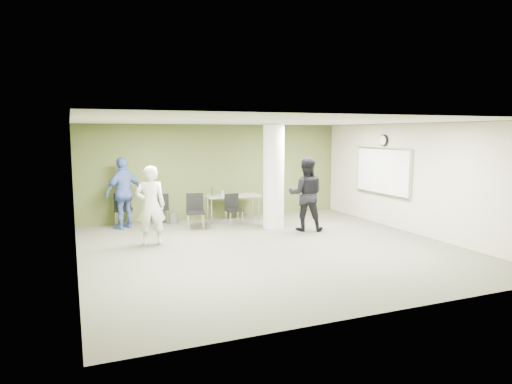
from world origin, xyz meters
name	(u,v)px	position (x,y,z in m)	size (l,w,h in m)	color
floor	(269,248)	(0.00, 0.00, 0.00)	(8.00, 8.00, 0.00)	#4C4C3C
ceiling	(270,121)	(0.00, 0.00, 2.80)	(8.00, 8.00, 0.00)	white
wall_back	(216,171)	(0.00, 4.00, 1.40)	(8.00, 0.02, 2.80)	#4E592A
wall_left	(74,195)	(-4.00, 0.00, 1.40)	(0.02, 8.00, 2.80)	#4E592A
wall_right_cream	(415,179)	(4.00, 0.00, 1.40)	(0.02, 8.00, 2.80)	beige
column	(274,176)	(1.00, 2.00, 1.40)	(0.56, 0.56, 2.80)	silver
whiteboard	(382,171)	(3.92, 1.20, 1.50)	(0.05, 2.30, 1.30)	silver
wall_clock	(383,140)	(3.92, 1.20, 2.35)	(0.06, 0.32, 0.32)	black
folding_table	(232,197)	(0.31, 3.42, 0.69)	(1.60, 0.78, 0.99)	#999993
wastebasket	(173,218)	(-1.40, 3.57, 0.15)	(0.27, 0.27, 0.31)	#4C4C4C
chair_back_left	(123,207)	(-2.76, 3.56, 0.56)	(0.55, 0.55, 0.95)	black
chair_back_right	(160,206)	(-1.76, 3.57, 0.51)	(0.45, 0.45, 0.88)	black
chair_table_left	(195,209)	(-1.02, 2.59, 0.56)	(0.55, 0.55, 0.95)	black
chair_table_right	(233,207)	(0.12, 2.79, 0.50)	(0.44, 0.44, 0.86)	black
woman_white	(151,206)	(-2.38, 1.30, 0.91)	(0.66, 0.44, 1.82)	silver
man_black	(306,194)	(1.63, 1.35, 0.96)	(0.93, 0.73, 1.91)	black
man_blue	(124,193)	(-2.75, 3.40, 0.96)	(1.12, 0.47, 1.92)	#4660AE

